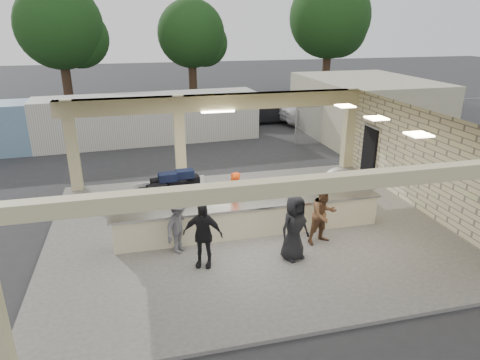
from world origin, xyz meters
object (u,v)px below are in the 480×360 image
object	(u,v)px
car_white_b	(369,111)
drum_fan	(337,180)
baggage_handler	(234,199)
car_dark	(266,112)
car_white_a	(320,109)
luggage_cart	(174,192)
container_white	(150,118)
baggage_counter	(252,220)
passenger_c	(179,225)
passenger_a	(323,214)
passenger_b	(203,235)
passenger_d	(294,228)

from	to	relation	value
car_white_b	drum_fan	bearing A→B (deg)	156.01
baggage_handler	car_dark	xyz separation A→B (m)	(5.38, 14.04, -0.24)
baggage_handler	car_white_a	bearing A→B (deg)	160.19
luggage_cart	container_white	bearing A→B (deg)	83.66
baggage_counter	passenger_c	xyz separation A→B (m)	(-2.21, -0.50, 0.32)
drum_fan	passenger_a	world-z (taller)	passenger_a
car_white_a	car_white_b	distance (m)	3.13
car_white_a	car_white_b	size ratio (longest dim) A/B	1.20
baggage_counter	car_dark	world-z (taller)	car_dark
car_white_b	car_white_a	bearing A→B (deg)	80.29
passenger_a	passenger_b	size ratio (longest dim) A/B	0.99
baggage_handler	passenger_a	bearing A→B (deg)	64.44
luggage_cart	car_white_b	world-z (taller)	luggage_cart
luggage_cart	baggage_handler	distance (m)	2.16
baggage_handler	car_dark	distance (m)	15.04
luggage_cart	passenger_a	world-z (taller)	passenger_a
baggage_counter	passenger_a	world-z (taller)	passenger_a
passenger_c	car_white_a	bearing A→B (deg)	5.67
passenger_d	car_white_a	size ratio (longest dim) A/B	0.32
baggage_handler	car_white_b	xyz separation A→B (m)	(11.81, 12.46, -0.23)
baggage_handler	passenger_b	xyz separation A→B (m)	(-1.35, -2.19, 0.03)
car_white_a	drum_fan	bearing A→B (deg)	150.84
baggage_counter	passenger_a	bearing A→B (deg)	-27.12
baggage_handler	car_dark	bearing A→B (deg)	172.46
baggage_handler	baggage_counter	bearing A→B (deg)	36.04
drum_fan	car_white_a	world-z (taller)	car_white_a
baggage_handler	container_white	size ratio (longest dim) A/B	0.15
car_white_b	car_dark	bearing A→B (deg)	86.82
passenger_a	container_white	distance (m)	13.68
car_white_b	container_white	xyz separation A→B (m)	(-13.83, -1.24, 0.53)
passenger_d	car_dark	xyz separation A→B (m)	(4.30, 16.45, -0.28)
luggage_cart	container_white	size ratio (longest dim) A/B	0.23
car_dark	passenger_a	bearing A→B (deg)	166.61
car_dark	container_white	xyz separation A→B (m)	(-7.40, -2.82, 0.54)
luggage_cart	passenger_a	xyz separation A→B (m)	(3.96, -3.02, 0.10)
baggage_counter	container_white	world-z (taller)	container_white
container_white	baggage_counter	bearing A→B (deg)	-82.37
passenger_c	passenger_d	xyz separation A→B (m)	(2.95, -1.08, 0.10)
passenger_d	car_dark	world-z (taller)	passenger_d
passenger_b	passenger_d	size ratio (longest dim) A/B	0.98
baggage_handler	passenger_b	size ratio (longest dim) A/B	0.97
passenger_c	passenger_b	bearing A→B (deg)	-107.29
passenger_a	passenger_d	xyz separation A→B (m)	(-1.12, -0.63, 0.02)
baggage_handler	drum_fan	bearing A→B (deg)	123.21
passenger_a	container_white	bearing A→B (deg)	95.44
passenger_a	car_dark	distance (m)	16.14
car_dark	luggage_cart	bearing A→B (deg)	148.80
passenger_c	luggage_cart	bearing A→B (deg)	39.15
passenger_b	car_white_b	bearing A→B (deg)	68.59
drum_fan	baggage_handler	bearing A→B (deg)	-151.17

